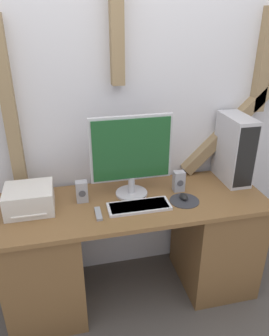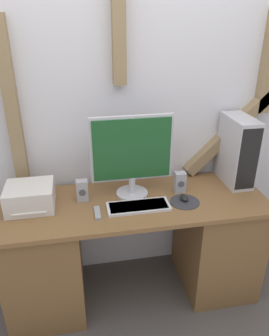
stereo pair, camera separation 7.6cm
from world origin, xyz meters
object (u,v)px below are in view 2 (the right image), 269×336
object	(u,v)px
computer_tower	(237,151)
speaker_left	(82,190)
keyboard	(138,206)
speaker_right	(180,182)
mouse	(184,198)
remote_control	(97,213)
monitor	(132,153)
printer	(30,197)

from	to	relation	value
computer_tower	speaker_left	xyz separation A→B (m)	(-1.09, -0.07, -0.17)
keyboard	speaker_right	size ratio (longest dim) A/B	2.76
mouse	speaker_right	distance (m)	0.13
computer_tower	remote_control	size ratio (longest dim) A/B	3.50
speaker_left	mouse	bearing A→B (deg)	-10.88
monitor	speaker_left	world-z (taller)	monitor
monitor	mouse	size ratio (longest dim) A/B	6.64
speaker_left	remote_control	xyz separation A→B (m)	(0.08, -0.18, -0.06)
speaker_left	remote_control	distance (m)	0.21
monitor	speaker_left	distance (m)	0.40
printer	speaker_left	distance (m)	0.32
computer_tower	mouse	bearing A→B (deg)	-156.34
keyboard	mouse	bearing A→B (deg)	6.29
printer	monitor	bearing A→B (deg)	3.96
mouse	printer	distance (m)	0.98
speaker_left	speaker_right	world-z (taller)	same
monitor	mouse	distance (m)	0.45
mouse	monitor	bearing A→B (deg)	155.86
keyboard	speaker_right	world-z (taller)	speaker_right
mouse	computer_tower	world-z (taller)	computer_tower
keyboard	speaker_right	bearing A→B (deg)	25.74
remote_control	speaker_right	bearing A→B (deg)	17.00
computer_tower	printer	world-z (taller)	computer_tower
keyboard	mouse	size ratio (longest dim) A/B	4.80
mouse	computer_tower	bearing A→B (deg)	23.66
printer	remote_control	distance (m)	0.44
speaker_left	computer_tower	bearing A→B (deg)	3.46
speaker_left	speaker_right	size ratio (longest dim) A/B	1.00
keyboard	remote_control	size ratio (longest dim) A/B	2.88
speaker_right	printer	bearing A→B (deg)	-178.82
computer_tower	speaker_left	world-z (taller)	computer_tower
mouse	speaker_right	size ratio (longest dim) A/B	0.57
monitor	mouse	world-z (taller)	monitor
speaker_left	speaker_right	distance (m)	0.66
printer	speaker_right	distance (m)	0.98
mouse	speaker_left	size ratio (longest dim) A/B	0.57
monitor	speaker_right	bearing A→B (deg)	-4.39
monitor	mouse	xyz separation A→B (m)	(0.32, -0.14, -0.28)
mouse	speaker_right	world-z (taller)	speaker_right
monitor	printer	world-z (taller)	monitor
monitor	keyboard	size ratio (longest dim) A/B	1.38
monitor	speaker_right	xyz separation A→B (m)	(0.33, -0.03, -0.23)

